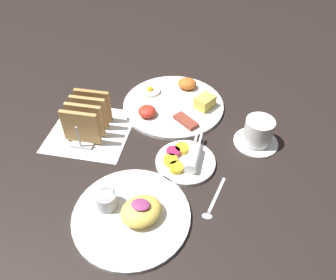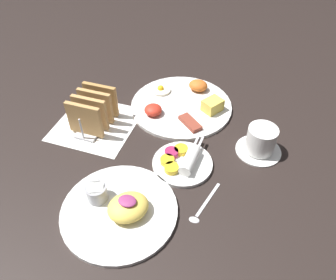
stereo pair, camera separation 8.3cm
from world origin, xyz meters
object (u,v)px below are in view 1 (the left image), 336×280
plate_breakfast (175,103)px  plate_foreground (132,213)px  plate_condiments (185,160)px  coffee_cup (258,133)px  toast_rack (88,117)px

plate_breakfast → plate_foreground: 0.41m
plate_condiments → coffee_cup: 0.21m
plate_condiments → plate_foreground: bearing=-117.1°
plate_foreground → toast_rack: size_ratio=1.77×
plate_condiments → toast_rack: (-0.28, 0.07, 0.04)m
plate_breakfast → toast_rack: (-0.21, -0.16, 0.04)m
plate_foreground → coffee_cup: (0.27, 0.29, 0.02)m
plate_breakfast → plate_condiments: 0.24m
plate_breakfast → coffee_cup: coffee_cup is taller
coffee_cup → toast_rack: bearing=-174.9°
plate_foreground → toast_rack: toast_rack is taller
toast_rack → plate_foreground: bearing=-52.6°
plate_condiments → plate_foreground: (-0.09, -0.18, 0.00)m
toast_rack → coffee_cup: 0.46m
toast_rack → plate_condiments: bearing=-14.0°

